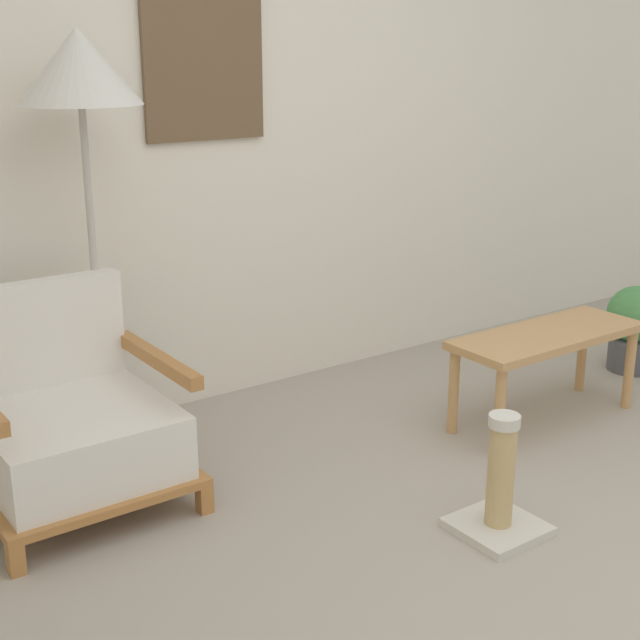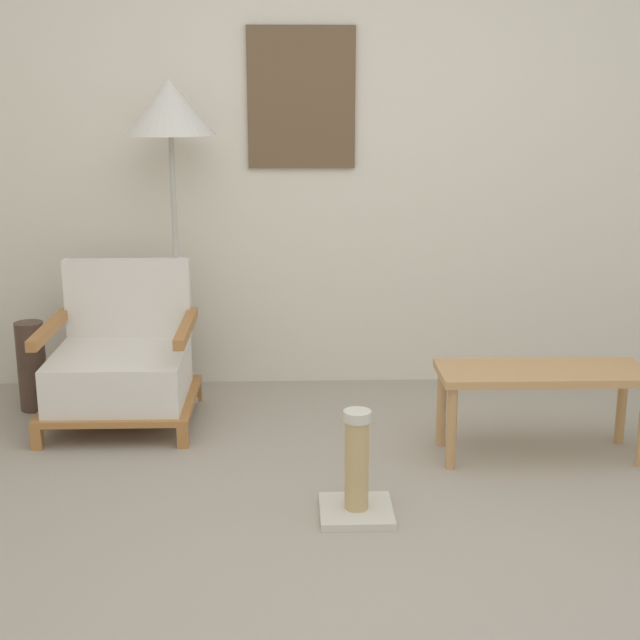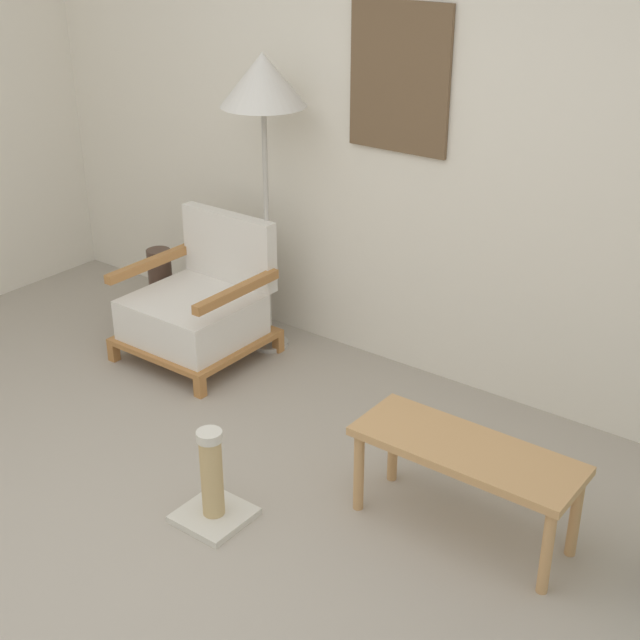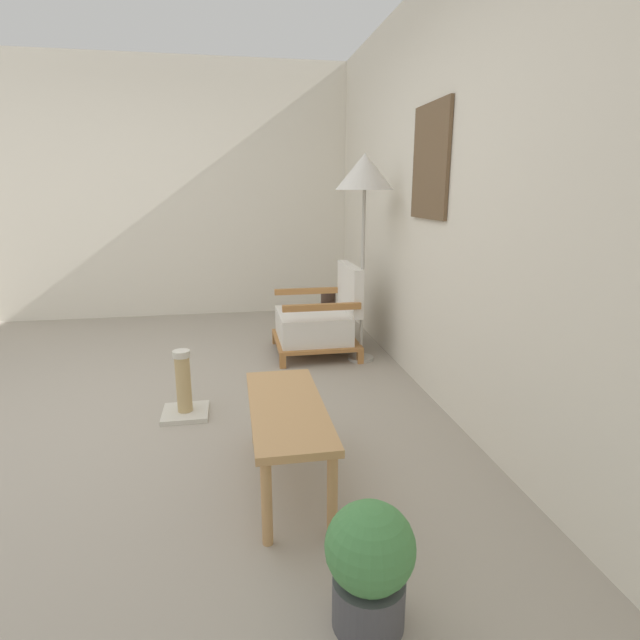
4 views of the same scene
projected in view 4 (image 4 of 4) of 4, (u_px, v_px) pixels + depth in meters
The scene contains 9 objects.
ground_plane at pixel (95, 422), 3.05m from camera, with size 14.00×14.00×0.00m, color #A89E8E.
wall_back at pixel (447, 194), 3.08m from camera, with size 8.00×0.09×2.70m.
wall_left at pixel (193, 192), 5.39m from camera, with size 0.06×8.00×2.70m.
armchair at pixel (319, 320), 4.28m from camera, with size 0.71×0.69×0.76m.
floor_lamp at pixel (365, 177), 3.80m from camera, with size 0.45×0.45×1.65m.
coffee_table at pixel (287, 417), 2.34m from camera, with size 0.91×0.34×0.41m.
vase at pixel (328, 313), 4.79m from camera, with size 0.14×0.14×0.46m, color #473328.
potted_plant at pixel (370, 563), 1.58m from camera, with size 0.29×0.29×0.44m.
scratching_post at pixel (184, 394), 3.11m from camera, with size 0.28×0.28×0.43m.
Camera 4 is at (2.99, 0.86, 1.38)m, focal length 28.00 mm.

